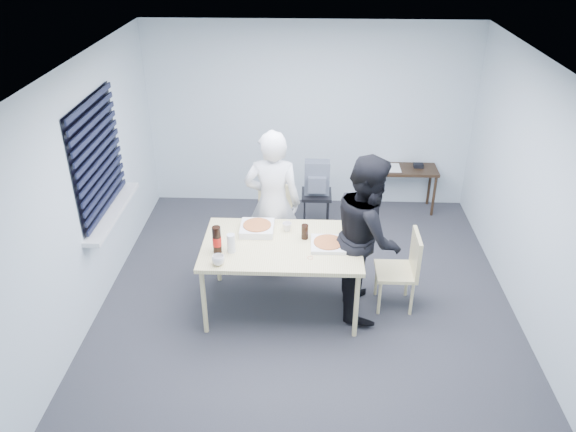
{
  "coord_description": "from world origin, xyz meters",
  "views": [
    {
      "loc": [
        -0.0,
        -4.98,
        3.84
      ],
      "look_at": [
        -0.21,
        0.1,
        1.04
      ],
      "focal_mm": 35.0,
      "sensor_mm": 36.0,
      "label": 1
    }
  ],
  "objects_px": {
    "chair_far": "(275,216)",
    "mug_a": "(218,260)",
    "person_black": "(367,236)",
    "soda_bottle": "(217,240)",
    "mug_b": "(287,227)",
    "person_white": "(273,204)",
    "chair_right": "(404,265)",
    "backpack": "(317,178)",
    "dining_table": "(282,248)",
    "side_table": "(402,173)",
    "stool": "(316,201)"
  },
  "relations": [
    {
      "from": "dining_table",
      "to": "chair_far",
      "type": "relative_size",
      "value": 1.84
    },
    {
      "from": "dining_table",
      "to": "person_black",
      "type": "xyz_separation_m",
      "value": [
        0.88,
        0.05,
        0.15
      ]
    },
    {
      "from": "chair_right",
      "to": "person_white",
      "type": "distance_m",
      "value": 1.61
    },
    {
      "from": "mug_a",
      "to": "person_white",
      "type": "bearing_deg",
      "value": 67.83
    },
    {
      "from": "mug_a",
      "to": "chair_right",
      "type": "bearing_deg",
      "value": 14.31
    },
    {
      "from": "dining_table",
      "to": "side_table",
      "type": "relative_size",
      "value": 1.7
    },
    {
      "from": "backpack",
      "to": "chair_right",
      "type": "bearing_deg",
      "value": -63.3
    },
    {
      "from": "person_white",
      "to": "soda_bottle",
      "type": "relative_size",
      "value": 6.13
    },
    {
      "from": "chair_far",
      "to": "chair_right",
      "type": "distance_m",
      "value": 1.77
    },
    {
      "from": "soda_bottle",
      "to": "stool",
      "type": "bearing_deg",
      "value": 61.82
    },
    {
      "from": "person_black",
      "to": "soda_bottle",
      "type": "xyz_separation_m",
      "value": [
        -1.52,
        -0.23,
        0.05
      ]
    },
    {
      "from": "chair_far",
      "to": "chair_right",
      "type": "xyz_separation_m",
      "value": [
        1.44,
        -1.04,
        0.0
      ]
    },
    {
      "from": "person_white",
      "to": "mug_a",
      "type": "height_order",
      "value": "person_white"
    },
    {
      "from": "chair_right",
      "to": "person_black",
      "type": "xyz_separation_m",
      "value": [
        -0.42,
        -0.03,
        0.37
      ]
    },
    {
      "from": "person_black",
      "to": "backpack",
      "type": "height_order",
      "value": "person_black"
    },
    {
      "from": "mug_a",
      "to": "soda_bottle",
      "type": "xyz_separation_m",
      "value": [
        -0.04,
        0.22,
        0.09
      ]
    },
    {
      "from": "person_white",
      "to": "backpack",
      "type": "bearing_deg",
      "value": -117.76
    },
    {
      "from": "backpack",
      "to": "mug_a",
      "type": "relative_size",
      "value": 3.69
    },
    {
      "from": "chair_far",
      "to": "mug_a",
      "type": "distance_m",
      "value": 1.62
    },
    {
      "from": "dining_table",
      "to": "person_black",
      "type": "distance_m",
      "value": 0.89
    },
    {
      "from": "person_white",
      "to": "mug_a",
      "type": "xyz_separation_m",
      "value": [
        -0.46,
        -1.12,
        -0.04
      ]
    },
    {
      "from": "dining_table",
      "to": "chair_far",
      "type": "height_order",
      "value": "chair_far"
    },
    {
      "from": "mug_b",
      "to": "soda_bottle",
      "type": "relative_size",
      "value": 0.35
    },
    {
      "from": "chair_far",
      "to": "person_white",
      "type": "height_order",
      "value": "person_white"
    },
    {
      "from": "side_table",
      "to": "stool",
      "type": "xyz_separation_m",
      "value": [
        -1.21,
        -0.63,
        -0.13
      ]
    },
    {
      "from": "mug_b",
      "to": "backpack",
      "type": "bearing_deg",
      "value": 76.88
    },
    {
      "from": "person_black",
      "to": "mug_b",
      "type": "relative_size",
      "value": 17.7
    },
    {
      "from": "chair_far",
      "to": "backpack",
      "type": "xyz_separation_m",
      "value": [
        0.51,
        0.58,
        0.25
      ]
    },
    {
      "from": "mug_a",
      "to": "mug_b",
      "type": "distance_m",
      "value": 0.93
    },
    {
      "from": "dining_table",
      "to": "side_table",
      "type": "bearing_deg",
      "value": 55.91
    },
    {
      "from": "person_black",
      "to": "soda_bottle",
      "type": "height_order",
      "value": "person_black"
    },
    {
      "from": "person_black",
      "to": "dining_table",
      "type": "bearing_deg",
      "value": 93.04
    },
    {
      "from": "soda_bottle",
      "to": "person_white",
      "type": "bearing_deg",
      "value": 61.02
    },
    {
      "from": "person_white",
      "to": "stool",
      "type": "relative_size",
      "value": 3.26
    },
    {
      "from": "person_white",
      "to": "side_table",
      "type": "bearing_deg",
      "value": -136.71
    },
    {
      "from": "backpack",
      "to": "mug_b",
      "type": "relative_size",
      "value": 4.54
    },
    {
      "from": "chair_far",
      "to": "mug_b",
      "type": "distance_m",
      "value": 0.92
    },
    {
      "from": "person_black",
      "to": "mug_a",
      "type": "relative_size",
      "value": 14.39
    },
    {
      "from": "chair_right",
      "to": "soda_bottle",
      "type": "bearing_deg",
      "value": -172.34
    },
    {
      "from": "side_table",
      "to": "mug_a",
      "type": "xyz_separation_m",
      "value": [
        -2.18,
        -2.74,
        0.28
      ]
    },
    {
      "from": "dining_table",
      "to": "stool",
      "type": "bearing_deg",
      "value": 77.65
    },
    {
      "from": "chair_far",
      "to": "mug_a",
      "type": "relative_size",
      "value": 7.24
    },
    {
      "from": "dining_table",
      "to": "side_table",
      "type": "distance_m",
      "value": 2.82
    },
    {
      "from": "side_table",
      "to": "mug_b",
      "type": "distance_m",
      "value": 2.59
    },
    {
      "from": "stool",
      "to": "backpack",
      "type": "height_order",
      "value": "backpack"
    },
    {
      "from": "soda_bottle",
      "to": "side_table",
      "type": "bearing_deg",
      "value": 48.65
    },
    {
      "from": "side_table",
      "to": "soda_bottle",
      "type": "xyz_separation_m",
      "value": [
        -2.22,
        -2.52,
        0.37
      ]
    },
    {
      "from": "mug_a",
      "to": "stool",
      "type": "bearing_deg",
      "value": 65.32
    },
    {
      "from": "chair_far",
      "to": "backpack",
      "type": "height_order",
      "value": "backpack"
    },
    {
      "from": "mug_b",
      "to": "person_black",
      "type": "bearing_deg",
      "value": -14.97
    }
  ]
}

